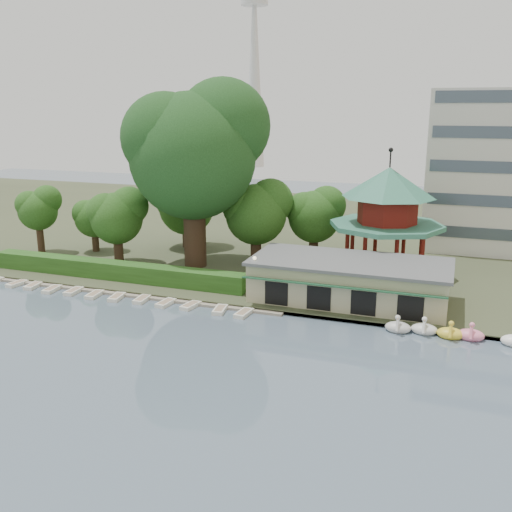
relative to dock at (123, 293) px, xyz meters
The scene contains 13 objects.
ground_plane 20.97m from the dock, 55.10° to the right, with size 220.00×220.00×0.00m, color slate.
shore 36.81m from the dock, 70.97° to the left, with size 220.00×70.00×0.40m, color #424930.
embankment 12.00m from the dock, ahead, with size 220.00×0.60×0.30m, color gray.
dock is the anchor object (origin of this frame).
boathouse 22.62m from the dock, 12.24° to the left, with size 18.60×9.39×3.90m.
pavilion 29.14m from the dock, 31.66° to the left, with size 12.40×12.40×13.50m.
broadcast_tower 130.87m from the dock, 103.73° to the left, with size 8.00×8.00×96.00m.
hedge 4.61m from the dock, 132.27° to the left, with size 30.00×2.00×1.80m, color #2A591D.
lamp_post 13.99m from the dock, ahead, with size 0.36×0.36×4.28m.
big_tree 18.04m from the dock, 73.86° to the left, with size 15.47×14.42×21.09m.
small_trees 16.31m from the dock, 85.34° to the left, with size 39.12×16.70×9.84m.
swan_boats 33.63m from the dock, ahead, with size 14.68×2.12×1.92m.
moored_rowboats 1.60m from the dock, 120.10° to the right, with size 30.03×2.79×0.36m.
Camera 1 is at (18.99, -29.65, 18.31)m, focal length 40.00 mm.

